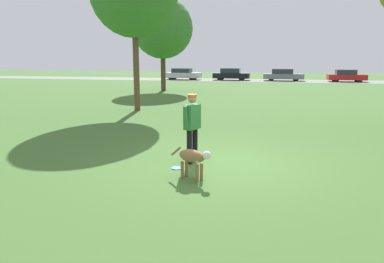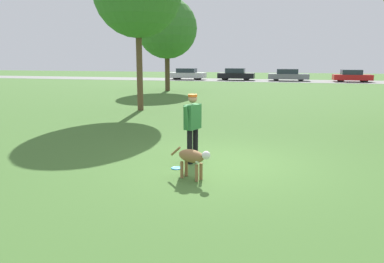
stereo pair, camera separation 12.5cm
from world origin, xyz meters
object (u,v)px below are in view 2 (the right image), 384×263
object	(u,v)px
parked_car_silver	(187,74)
parked_car_grey	(288,75)
person	(193,122)
frisbee	(176,168)
parked_car_black	(236,74)
parked_car_red	(352,76)
tree_far_left	(167,28)
dog	(193,158)

from	to	relation	value
parked_car_silver	parked_car_grey	world-z (taller)	parked_car_silver
person	parked_car_grey	world-z (taller)	person
frisbee	parked_car_black	size ratio (longest dim) A/B	0.06
parked_car_black	parked_car_red	world-z (taller)	parked_car_black
tree_far_left	person	bearing A→B (deg)	-70.20
person	parked_car_silver	bearing A→B (deg)	34.78
frisbee	person	bearing A→B (deg)	67.17
frisbee	parked_car_silver	size ratio (longest dim) A/B	0.05
parked_car_grey	person	bearing A→B (deg)	-94.75
dog	parked_car_red	size ratio (longest dim) A/B	0.25
tree_far_left	parked_car_red	size ratio (longest dim) A/B	1.77
parked_car_black	parked_car_silver	bearing A→B (deg)	-176.62
tree_far_left	parked_car_silver	xyz separation A→B (m)	(-2.57, 15.47, -4.11)
tree_far_left	parked_car_red	world-z (taller)	tree_far_left
dog	frisbee	xyz separation A→B (m)	(-0.56, 0.65, -0.46)
person	parked_car_red	bearing A→B (deg)	5.47
person	frisbee	distance (m)	1.17
frisbee	parked_car_red	distance (m)	37.02
person	parked_car_red	size ratio (longest dim) A/B	0.42
dog	frisbee	size ratio (longest dim) A/B	4.19
parked_car_grey	frisbee	bearing A→B (deg)	-95.08
person	tree_far_left	world-z (taller)	tree_far_left
dog	parked_car_grey	bearing A→B (deg)	110.16
frisbee	parked_car_red	world-z (taller)	parked_car_red
tree_far_left	parked_car_black	distance (m)	16.64
person	frisbee	bearing A→B (deg)	176.61
tree_far_left	parked_car_grey	bearing A→B (deg)	60.06
frisbee	parked_car_grey	world-z (taller)	parked_car_grey
dog	parked_car_grey	size ratio (longest dim) A/B	0.22
parked_car_silver	parked_car_red	xyz separation A→B (m)	(18.41, 0.23, -0.03)
person	parked_car_red	distance (m)	36.39
dog	tree_far_left	bearing A→B (deg)	132.40
parked_car_black	parked_car_grey	world-z (taller)	parked_car_black
frisbee	parked_car_red	bearing A→B (deg)	75.88
person	dog	world-z (taller)	person
tree_far_left	parked_car_silver	bearing A→B (deg)	99.42
dog	parked_car_black	bearing A→B (deg)	119.38
parked_car_grey	parked_car_red	size ratio (longest dim) A/B	1.12
person	parked_car_silver	world-z (taller)	person
person	tree_far_left	bearing A→B (deg)	39.24
parked_car_silver	parked_car_grey	bearing A→B (deg)	2.59
person	tree_far_left	size ratio (longest dim) A/B	0.24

